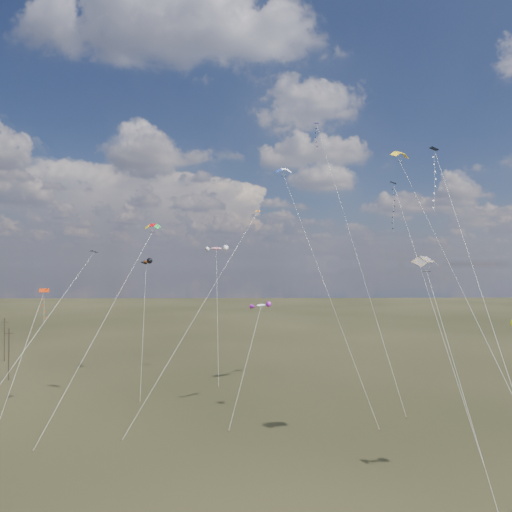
{
  "coord_description": "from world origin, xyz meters",
  "views": [
    {
      "loc": [
        -1.32,
        -41.52,
        17.93
      ],
      "look_at": [
        0.0,
        18.0,
        19.0
      ],
      "focal_mm": 32.0,
      "sensor_mm": 36.0,
      "label": 1
    }
  ],
  "objects_px": {
    "diamond_black_high": "(397,215)",
    "utility_pole_far": "(4,339)",
    "parafoil_yellow": "(401,154)",
    "utility_pole_near": "(9,354)"
  },
  "relations": [
    {
      "from": "utility_pole_near",
      "to": "utility_pole_far",
      "type": "xyz_separation_m",
      "value": [
        -8.0,
        14.0,
        0.0
      ]
    },
    {
      "from": "utility_pole_near",
      "to": "diamond_black_high",
      "type": "distance_m",
      "value": 61.58
    },
    {
      "from": "utility_pole_near",
      "to": "parafoil_yellow",
      "type": "distance_m",
      "value": 64.49
    },
    {
      "from": "parafoil_yellow",
      "to": "utility_pole_far",
      "type": "bearing_deg",
      "value": 156.32
    },
    {
      "from": "utility_pole_near",
      "to": "diamond_black_high",
      "type": "xyz_separation_m",
      "value": [
        57.13,
        -10.28,
        20.55
      ]
    },
    {
      "from": "utility_pole_near",
      "to": "parafoil_yellow",
      "type": "xyz_separation_m",
      "value": [
        56.37,
        -14.23,
        27.92
      ]
    },
    {
      "from": "diamond_black_high",
      "to": "utility_pole_far",
      "type": "bearing_deg",
      "value": 159.55
    },
    {
      "from": "utility_pole_far",
      "to": "utility_pole_near",
      "type": "bearing_deg",
      "value": -60.26
    },
    {
      "from": "diamond_black_high",
      "to": "parafoil_yellow",
      "type": "xyz_separation_m",
      "value": [
        -0.76,
        -3.95,
        7.37
      ]
    },
    {
      "from": "utility_pole_far",
      "to": "diamond_black_high",
      "type": "height_order",
      "value": "diamond_black_high"
    }
  ]
}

